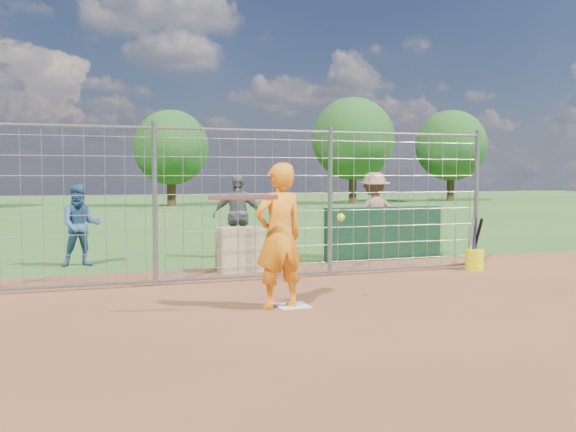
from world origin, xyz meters
name	(u,v)px	position (x,y,z in m)	size (l,w,h in m)	color
ground	(287,304)	(0.00, 0.00, 0.00)	(100.00, 100.00, 0.00)	#2D591E
infield_dirt	(394,364)	(0.00, -3.00, 0.01)	(18.00, 18.00, 0.00)	brown
home_plate	(292,306)	(0.00, -0.20, 0.01)	(0.43, 0.43, 0.02)	silver
dugout_wall	(384,233)	(3.40, 3.60, 0.55)	(2.60, 0.20, 1.10)	#11381E
batter	(279,236)	(-0.20, -0.26, 0.96)	(0.70, 0.46, 1.92)	orange
bystander_a	(81,225)	(-2.54, 4.73, 0.79)	(0.77, 0.60, 1.59)	#294F7B
bystander_b	(237,216)	(0.63, 4.94, 0.89)	(1.04, 0.43, 1.78)	#58585D
bystander_c	(374,215)	(3.34, 3.90, 0.91)	(1.18, 0.68, 1.82)	#916A4F
equipment_bin	(240,249)	(0.18, 3.11, 0.40)	(0.80, 0.55, 0.80)	tan
equipment_in_play	(268,202)	(-0.45, -0.57, 1.42)	(1.81, 0.23, 0.37)	silver
bucket_with_bats	(475,257)	(4.31, 1.76, 0.25)	(0.34, 0.37, 0.98)	#FDEA0D
backstop_fence	(247,205)	(0.00, 2.00, 1.26)	(9.08, 0.08, 2.60)	gray
tree_line	(173,140)	(3.13, 28.13, 3.71)	(44.66, 6.72, 6.48)	#3F2B19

